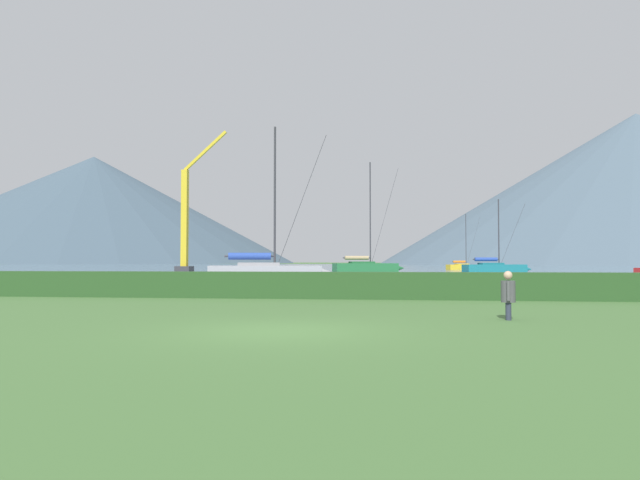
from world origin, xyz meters
name	(u,v)px	position (x,y,z in m)	size (l,w,h in m)	color
ground_plane	(279,331)	(0.00, 0.00, 0.00)	(1000.00, 1000.00, 0.00)	#477038
harbor_water	(386,267)	(0.00, 137.00, 0.00)	(320.00, 246.00, 0.00)	slate
hedge_line	(334,285)	(0.00, 11.00, 0.53)	(80.00, 1.20, 1.06)	#284C23
sailboat_slip_0	(267,272)	(-6.20, 26.48, 0.72)	(8.86, 4.17, 10.70)	#9E9EA3
sailboat_slip_2	(464,266)	(13.96, 88.55, 0.55)	(6.58, 3.66, 9.47)	gold
sailboat_slip_4	(366,267)	(-1.09, 58.92, 0.76)	(9.01, 5.01, 13.64)	#236B38
sailboat_slip_6	(495,268)	(13.85, 56.88, 0.66)	(8.16, 3.87, 8.65)	#19707A
person_seated_viewer	(508,293)	(5.33, 3.12, 0.69)	(0.36, 0.56, 1.25)	#2D3347
dock_crane	(186,226)	(-25.10, 61.96, 6.15)	(6.69, 2.00, 18.75)	#333338
distant_hill_west_ridge	(637,188)	(123.34, 297.72, 38.02)	(258.38, 258.38, 76.04)	#4C6070
distant_hill_central_peak	(93,210)	(-191.93, 341.95, 34.62)	(260.92, 260.92, 69.25)	#425666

